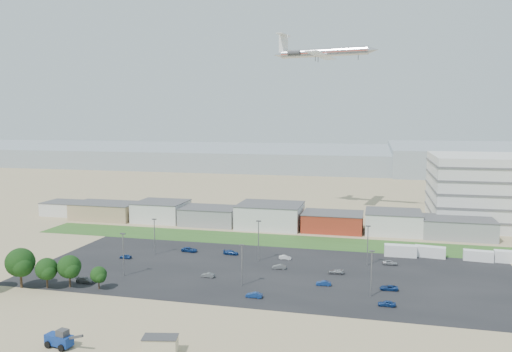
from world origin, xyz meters
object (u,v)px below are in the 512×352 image
(parked_car_5, at_px, (126,256))
(parked_car_13, at_px, (254,295))
(parked_car_0, at_px, (389,288))
(parked_car_7, at_px, (279,267))
(airliner, at_px, (324,52))
(portable_shed, at_px, (160,345))
(box_trailer_a, at_px, (400,251))
(parked_car_4, at_px, (208,275))
(parked_car_11, at_px, (285,257))
(parked_car_1, at_px, (324,283))
(parked_car_10, at_px, (86,280))
(parked_car_9, at_px, (189,250))
(parked_car_2, at_px, (387,303))
(telehandler, at_px, (59,338))
(parked_car_8, at_px, (390,263))
(parked_car_12, at_px, (336,272))
(parked_car_6, at_px, (231,252))

(parked_car_5, xyz_separation_m, parked_car_13, (41.39, -20.86, 0.03))
(parked_car_0, xyz_separation_m, parked_car_7, (-26.80, 9.75, 0.02))
(airliner, xyz_separation_m, parked_car_5, (-45.15, -76.92, -62.99))
(portable_shed, xyz_separation_m, parked_car_0, (36.84, 39.95, -0.87))
(box_trailer_a, distance_m, parked_car_4, 54.90)
(parked_car_0, bearing_deg, parked_car_11, -128.15)
(parked_car_4, distance_m, parked_car_11, 24.85)
(parked_car_1, relative_size, parked_car_11, 1.03)
(parked_car_5, xyz_separation_m, parked_car_10, (0.90, -20.73, 0.10))
(box_trailer_a, bearing_deg, parked_car_9, -171.35)
(parked_car_11, bearing_deg, parked_car_2, -138.58)
(parked_car_2, relative_size, parked_car_5, 1.09)
(parked_car_11, bearing_deg, telehandler, 154.58)
(parked_car_0, bearing_deg, parked_car_4, -92.20)
(parked_car_1, xyz_separation_m, parked_car_8, (15.18, 20.35, 0.07))
(parked_car_0, relative_size, parked_car_9, 0.86)
(parked_car_12, bearing_deg, parked_car_11, -126.42)
(portable_shed, xyz_separation_m, parked_car_6, (-5.76, 59.75, -0.80))
(airliner, xyz_separation_m, parked_car_9, (-30.68, -66.26, -62.90))
(telehandler, relative_size, parked_car_10, 1.69)
(portable_shed, distance_m, telehandler, 17.53)
(parked_car_8, xyz_separation_m, parked_car_12, (-13.13, -10.99, -0.08))
(box_trailer_a, distance_m, parked_car_11, 32.34)
(parked_car_8, bearing_deg, parked_car_0, 178.54)
(airliner, distance_m, parked_car_8, 94.66)
(portable_shed, relative_size, parked_car_9, 1.22)
(parked_car_4, bearing_deg, parked_car_8, 121.44)
(parked_car_2, bearing_deg, parked_car_5, -104.58)
(telehandler, relative_size, parked_car_0, 1.91)
(portable_shed, xyz_separation_m, parked_car_5, (-32.66, 49.17, -0.87))
(parked_car_5, bearing_deg, box_trailer_a, 107.56)
(parked_car_0, distance_m, parked_car_2, 10.05)
(parked_car_6, height_order, parked_car_9, parked_car_9)
(parked_car_8, bearing_deg, portable_shed, 148.50)
(telehandler, height_order, parked_car_0, telehandler)
(parked_car_4, xyz_separation_m, parked_car_9, (-12.78, 20.77, 0.10))
(parked_car_9, bearing_deg, parked_car_2, -111.66)
(parked_car_0, bearing_deg, parked_car_2, -6.90)
(parked_car_2, relative_size, parked_car_12, 0.93)
(parked_car_4, relative_size, parked_car_7, 0.94)
(parked_car_1, distance_m, parked_car_8, 25.39)
(parked_car_2, height_order, parked_car_12, parked_car_2)
(parked_car_8, bearing_deg, airliner, 21.30)
(parked_car_4, relative_size, parked_car_5, 1.00)
(box_trailer_a, bearing_deg, parked_car_0, -97.53)
(parked_car_1, height_order, parked_car_4, parked_car_1)
(parked_car_13, bearing_deg, parked_car_11, 179.27)
(airliner, xyz_separation_m, parked_car_10, (-44.25, -97.65, -62.89))
(box_trailer_a, relative_size, parked_car_9, 1.85)
(parked_car_1, bearing_deg, parked_car_12, 162.21)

